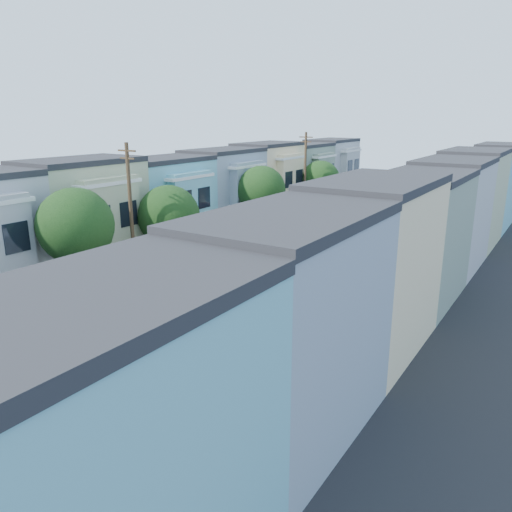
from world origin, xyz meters
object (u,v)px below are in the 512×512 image
at_px(tree_c, 168,216).
at_px(parked_left_d, 228,251).
at_px(tree_d, 260,190).
at_px(parked_right_c, 362,253).
at_px(lead_sedan, 295,273).
at_px(parked_left_b, 0,336).
at_px(parked_right_b, 238,328).
at_px(parked_left_c, 128,288).
at_px(parked_right_d, 397,232).
at_px(tree_b, 75,226).
at_px(tree_e, 320,181).
at_px(parked_right_a, 134,391).
at_px(utility_pole_far, 305,178).
at_px(utility_pole_near, 131,216).
at_px(tree_far_r, 433,199).
at_px(motorcycle, 2,481).
at_px(fedex_truck, 195,297).

bearing_deg(tree_c, parked_left_d, 76.11).
bearing_deg(tree_d, parked_right_c, -8.30).
relative_size(lead_sedan, parked_left_b, 0.89).
bearing_deg(tree_c, parked_right_c, 45.58).
height_order(parked_left_d, parked_right_b, parked_left_d).
bearing_deg(parked_left_c, parked_right_c, 61.09).
bearing_deg(parked_right_d, parked_left_c, -112.33).
distance_m(tree_b, tree_e, 34.50).
bearing_deg(parked_left_d, parked_right_a, -65.33).
bearing_deg(parked_left_d, parked_right_b, -53.17).
xyz_separation_m(tree_b, utility_pole_far, (0.00, 30.67, -0.16)).
bearing_deg(parked_right_b, lead_sedan, 104.58).
bearing_deg(parked_right_d, tree_e, 153.10).
bearing_deg(utility_pole_near, tree_far_r, 65.89).
xyz_separation_m(parked_right_b, motorcycle, (0.22, -13.71, -0.17)).
bearing_deg(parked_left_c, motorcycle, -55.19).
bearing_deg(parked_left_c, tree_e, 93.33).
height_order(tree_b, tree_c, tree_b).
xyz_separation_m(lead_sedan, parked_left_d, (-7.66, 2.09, 0.08)).
height_order(utility_pole_near, parked_right_a, utility_pole_near).
height_order(tree_far_r, parked_right_d, tree_far_r).
xyz_separation_m(tree_b, parked_left_b, (1.40, -6.27, -4.57)).
bearing_deg(parked_right_d, utility_pole_far, 170.97).
xyz_separation_m(parked_left_b, parked_right_d, (9.80, 35.60, -0.10)).
bearing_deg(motorcycle, utility_pole_near, 136.59).
relative_size(tree_c, lead_sedan, 1.56).
bearing_deg(tree_e, tree_d, -90.00).
bearing_deg(tree_d, lead_sedan, -46.30).
bearing_deg(parked_left_b, tree_c, 91.14).
relative_size(tree_far_r, fedex_truck, 0.74).
bearing_deg(parked_left_b, tree_far_r, 69.40).
xyz_separation_m(tree_b, parked_right_c, (11.20, 19.78, -4.61)).
bearing_deg(parked_left_c, tree_b, -117.41).
relative_size(tree_e, parked_right_c, 1.62).
relative_size(tree_d, tree_far_r, 1.48).
distance_m(tree_far_r, lead_sedan, 22.79).
bearing_deg(tree_b, parked_left_c, 61.78).
bearing_deg(motorcycle, parked_right_c, 102.97).
height_order(parked_left_d, parked_right_c, parked_left_d).
height_order(parked_left_b, parked_right_c, parked_left_b).
relative_size(lead_sedan, parked_left_d, 0.89).
height_order(tree_e, utility_pole_far, utility_pole_far).
xyz_separation_m(utility_pole_far, motorcycle, (11.42, -42.92, -4.67)).
xyz_separation_m(tree_c, lead_sedan, (9.06, 3.58, -3.87)).
bearing_deg(lead_sedan, parked_right_d, 86.32).
bearing_deg(parked_right_b, parked_right_a, -86.97).
bearing_deg(utility_pole_near, utility_pole_far, 90.00).
distance_m(utility_pole_near, parked_left_d, 10.42).
xyz_separation_m(parked_left_d, parked_right_d, (9.80, 15.31, -0.10)).
relative_size(tree_far_r, parked_left_d, 0.99).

